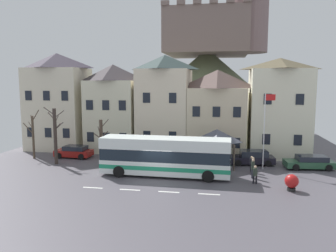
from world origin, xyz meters
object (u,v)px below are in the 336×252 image
townhouse_03 (217,112)px  bare_tree_02 (101,141)px  pedestrian_01 (253,165)px  public_bench (211,155)px  townhouse_00 (58,101)px  parked_car_01 (252,158)px  pedestrian_00 (255,173)px  townhouse_01 (114,108)px  flagpole (265,126)px  parked_car_03 (310,162)px  bare_tree_00 (33,135)px  bus_shelter (217,136)px  parked_car_02 (128,153)px  hilltop_castle (207,85)px  pedestrian_02 (252,164)px  transit_bus (165,157)px  townhouse_02 (165,104)px  harbour_buoy (292,182)px  townhouse_04 (278,107)px  parked_car_00 (74,152)px  bare_tree_01 (55,135)px  pedestrian_03 (253,168)px

townhouse_03 → bare_tree_02: bearing=-148.8°
pedestrian_01 → public_bench: 6.54m
townhouse_00 → parked_car_01: size_ratio=2.58×
parked_car_01 → pedestrian_00: (-0.28, -6.62, 0.17)m
townhouse_01 → flagpole: (16.84, -6.08, -1.00)m
parked_car_03 → bare_tree_00: bare_tree_00 is taller
bus_shelter → parked_car_02: bearing=173.3°
bare_tree_00 → bare_tree_02: bearing=-7.1°
townhouse_00 → townhouse_03: 19.37m
townhouse_01 → bare_tree_02: bearing=-82.0°
hilltop_castle → pedestrian_00: hilltop_castle is taller
bus_shelter → pedestrian_02: size_ratio=2.41×
flagpole → townhouse_01: bearing=160.1°
transit_bus → bus_shelter: bus_shelter is taller
townhouse_00 → bare_tree_02: townhouse_00 is taller
townhouse_01 → townhouse_02: bearing=6.2°
townhouse_02 → harbour_buoy: bearing=-47.3°
parked_car_03 → townhouse_02: bearing=-27.3°
parked_car_01 → townhouse_04: bearing=-128.1°
hilltop_castle → transit_bus: size_ratio=2.88×
parked_car_00 → public_bench: (14.81, 1.38, -0.16)m
townhouse_00 → parked_car_01: townhouse_00 is taller
townhouse_02 → transit_bus: size_ratio=1.00×
townhouse_00 → bare_tree_02: 11.09m
townhouse_04 → pedestrian_01: size_ratio=6.71×
parked_car_02 → bare_tree_00: 10.39m
flagpole → pedestrian_02: bearing=-130.6°
flagpole → bare_tree_01: flagpole is taller
parked_car_00 → bare_tree_01: bare_tree_01 is taller
bus_shelter → parked_car_02: size_ratio=0.80×
flagpole → harbour_buoy: 7.31m
townhouse_01 → parked_car_01: (15.90, -4.38, -4.45)m
bus_shelter → parked_car_00: size_ratio=0.92×
transit_bus → bare_tree_02: size_ratio=2.47×
hilltop_castle → harbour_buoy: size_ratio=25.62×
townhouse_01 → parked_car_02: bearing=-56.2°
bare_tree_01 → parked_car_02: bearing=25.6°
townhouse_02 → bare_tree_01: 12.97m
bus_shelter → harbour_buoy: 9.23m
harbour_buoy → pedestrian_00: bearing=151.0°
pedestrian_02 → parked_car_03: bearing=22.5°
flagpole → bare_tree_02: 16.01m
pedestrian_02 → pedestrian_03: bearing=-91.1°
pedestrian_00 → harbour_buoy: bearing=-29.0°
parked_car_02 → bare_tree_02: (-2.06, -2.19, 1.66)m
townhouse_04 → pedestrian_02: townhouse_04 is taller
townhouse_00 → harbour_buoy: size_ratio=9.15×
parked_car_02 → pedestrian_02: bearing=-21.2°
public_bench → bus_shelter: bearing=-75.6°
transit_bus → pedestrian_00: bearing=-6.5°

